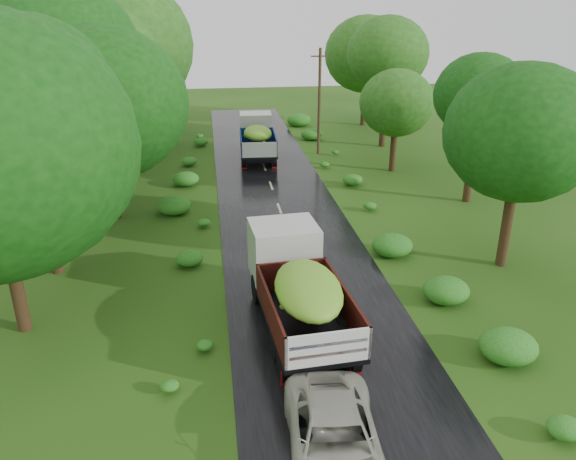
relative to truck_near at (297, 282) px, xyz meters
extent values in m
plane|color=#1D440E|center=(0.86, -4.40, -1.66)|extent=(120.00, 120.00, 0.00)
cube|color=black|center=(0.86, 0.60, -1.65)|extent=(6.50, 80.00, 0.02)
cube|color=#BFB78C|center=(0.86, -4.40, -1.64)|extent=(0.12, 1.60, 0.00)
cube|color=#BFB78C|center=(0.86, -0.40, -1.64)|extent=(0.12, 1.60, 0.00)
cube|color=#BFB78C|center=(0.86, 3.60, -1.64)|extent=(0.12, 1.60, 0.00)
cube|color=#BFB78C|center=(0.86, 7.60, -1.64)|extent=(0.12, 1.60, 0.00)
cube|color=#BFB78C|center=(0.86, 11.60, -1.64)|extent=(0.12, 1.60, 0.00)
cube|color=#BFB78C|center=(0.86, 15.60, -1.64)|extent=(0.12, 1.60, 0.00)
cube|color=#BFB78C|center=(0.86, 19.60, -1.64)|extent=(0.12, 1.60, 0.00)
cube|color=#BFB78C|center=(0.86, 23.60, -1.64)|extent=(0.12, 1.60, 0.00)
cube|color=#BFB78C|center=(0.86, 27.60, -1.64)|extent=(0.12, 1.60, 0.00)
cube|color=#BFB78C|center=(0.86, 31.60, -1.64)|extent=(0.12, 1.60, 0.00)
cube|color=#BFB78C|center=(0.86, 35.60, -1.64)|extent=(0.12, 1.60, 0.00)
cube|color=black|center=(0.03, -0.35, -0.95)|extent=(2.36, 6.29, 0.31)
cylinder|color=black|center=(-1.21, 1.80, -1.12)|extent=(0.39, 1.11, 1.09)
cylinder|color=black|center=(0.91, 1.97, -1.12)|extent=(0.39, 1.11, 1.09)
cylinder|color=black|center=(-0.92, -1.83, -1.12)|extent=(0.39, 1.11, 1.09)
cylinder|color=black|center=(1.19, -1.66, -1.12)|extent=(0.39, 1.11, 1.09)
cylinder|color=black|center=(-0.83, -2.94, -1.12)|extent=(0.39, 1.11, 1.09)
cylinder|color=black|center=(1.28, -2.78, -1.12)|extent=(0.39, 1.11, 1.09)
cube|color=maroon|center=(-0.80, -3.31, -1.36)|extent=(0.37, 0.07, 0.49)
cube|color=maroon|center=(1.31, -3.15, -1.36)|extent=(0.37, 0.07, 0.49)
cube|color=silver|center=(-0.16, 2.11, 0.24)|extent=(2.57, 2.26, 2.08)
cube|color=black|center=(0.12, -1.49, -0.71)|extent=(2.88, 4.89, 0.18)
cube|color=#42160B|center=(-1.09, -1.59, -0.11)|extent=(0.45, 4.70, 1.04)
cube|color=#42160B|center=(1.33, -1.40, -0.11)|extent=(0.45, 4.70, 1.04)
cube|color=#42160B|center=(-0.06, 0.81, -0.11)|extent=(2.51, 0.28, 1.04)
cube|color=silver|center=(0.30, -3.79, -0.11)|extent=(2.51, 0.28, 1.04)
ellipsoid|color=#52971B|center=(0.12, -1.49, 0.55)|extent=(2.42, 4.10, 1.09)
cube|color=black|center=(0.62, 21.88, -0.99)|extent=(2.05, 5.90, 0.29)
cylinder|color=black|center=(-0.29, 24.05, -1.15)|extent=(0.34, 1.05, 1.03)
cylinder|color=black|center=(1.72, 23.95, -1.15)|extent=(0.34, 1.05, 1.03)
cylinder|color=black|center=(-0.45, 20.61, -1.15)|extent=(0.34, 1.05, 1.03)
cylinder|color=black|center=(1.56, 20.51, -1.15)|extent=(0.34, 1.05, 1.03)
cylinder|color=black|center=(-0.50, 19.55, -1.15)|extent=(0.34, 1.05, 1.03)
cylinder|color=black|center=(1.51, 19.46, -1.15)|extent=(0.34, 1.05, 1.03)
cube|color=maroon|center=(-0.51, 19.20, -1.38)|extent=(0.35, 0.06, 0.47)
cube|color=maroon|center=(1.49, 19.11, -1.38)|extent=(0.35, 0.06, 0.47)
cube|color=silver|center=(0.72, 24.21, 0.13)|extent=(2.37, 2.07, 1.96)
cube|color=black|center=(0.57, 20.80, -0.76)|extent=(2.58, 4.55, 0.17)
cube|color=navy|center=(-0.58, 20.85, -0.19)|extent=(0.29, 4.45, 0.98)
cube|color=navy|center=(1.71, 20.75, -0.19)|extent=(0.29, 4.45, 0.98)
cube|color=navy|center=(0.67, 22.98, -0.19)|extent=(2.38, 0.19, 0.98)
cube|color=silver|center=(0.47, 18.62, -0.19)|extent=(2.38, 0.19, 0.98)
ellipsoid|color=#52971B|center=(0.57, 20.80, 0.43)|extent=(2.17, 3.82, 1.03)
imported|color=#B4B2A0|center=(-0.06, -6.35, -0.97)|extent=(2.66, 5.06, 1.36)
cylinder|color=#382616|center=(5.11, 22.60, 2.04)|extent=(0.20, 0.20, 7.40)
cube|color=#382616|center=(5.11, 22.60, 5.18)|extent=(1.30, 0.09, 0.09)
cylinder|color=black|center=(-9.33, 1.04, 1.98)|extent=(0.45, 0.45, 7.29)
cylinder|color=black|center=(-9.24, 5.43, 2.48)|extent=(0.48, 0.48, 8.30)
ellipsoid|color=#0E420C|center=(-9.24, 5.43, 5.64)|extent=(3.59, 3.59, 3.23)
cylinder|color=black|center=(-7.64, 11.42, 1.68)|extent=(0.44, 0.44, 6.70)
ellipsoid|color=#0E420C|center=(-7.64, 11.42, 4.23)|extent=(4.04, 4.04, 3.63)
cylinder|color=black|center=(-10.55, 16.71, 2.75)|extent=(0.49, 0.49, 8.83)
ellipsoid|color=#0E420C|center=(-10.55, 16.71, 6.11)|extent=(4.20, 4.20, 3.78)
cylinder|color=black|center=(-9.02, 21.42, 2.37)|extent=(0.47, 0.47, 8.06)
ellipsoid|color=#0E420C|center=(-9.02, 21.42, 5.43)|extent=(3.73, 3.73, 3.35)
cylinder|color=black|center=(-9.03, 26.57, 2.54)|extent=(0.48, 0.48, 8.41)
ellipsoid|color=#0E420C|center=(-9.03, 26.57, 5.74)|extent=(4.72, 4.72, 4.25)
cylinder|color=black|center=(-7.88, 31.39, 2.18)|extent=(0.46, 0.46, 7.69)
ellipsoid|color=#0E420C|center=(-7.88, 31.39, 5.11)|extent=(3.89, 3.89, 3.50)
cylinder|color=black|center=(9.38, 3.48, 1.58)|extent=(0.44, 0.44, 6.49)
ellipsoid|color=#235014|center=(9.38, 3.48, 4.05)|extent=(3.47, 3.47, 3.13)
cylinder|color=black|center=(11.41, 11.36, 1.68)|extent=(0.44, 0.44, 6.68)
ellipsoid|color=#235014|center=(11.41, 11.36, 4.22)|extent=(3.09, 3.09, 2.78)
cylinder|color=black|center=(9.10, 17.70, 0.85)|extent=(0.40, 0.40, 5.04)
ellipsoid|color=#235014|center=(9.10, 17.70, 2.77)|extent=(3.07, 3.07, 2.76)
cylinder|color=black|center=(10.37, 24.15, 2.21)|extent=(0.47, 0.47, 7.74)
ellipsoid|color=#235014|center=(10.37, 24.15, 5.15)|extent=(3.44, 3.44, 3.10)
cylinder|color=black|center=(10.95, 31.90, 1.78)|extent=(0.45, 0.45, 6.89)
ellipsoid|color=#235014|center=(10.95, 31.90, 4.40)|extent=(3.78, 3.78, 3.40)
camera|label=1|loc=(-2.66, -16.63, 8.94)|focal=35.00mm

